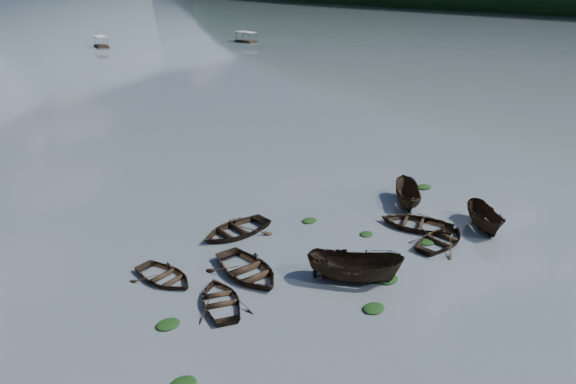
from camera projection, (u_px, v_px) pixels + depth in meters
ground_plane at (428, 309)px, 24.65m from camera, size 2400.00×2400.00×0.00m
rowboat_0 at (248, 275)px, 27.57m from camera, size 3.63×4.93×0.99m
rowboat_1 at (221, 304)px, 25.09m from camera, size 3.67×4.43×0.79m
rowboat_2 at (354, 281)px, 26.99m from camera, size 4.90×4.84×1.93m
rowboat_3 at (416, 227)px, 32.85m from camera, size 5.21×5.63×0.95m
rowboat_4 at (441, 243)px, 30.84m from camera, size 4.60×3.63×0.86m
rowboat_5 at (484, 228)px, 32.76m from camera, size 3.56×4.40×1.62m
rowboat_6 at (165, 280)px, 27.08m from camera, size 3.74×4.45×0.79m
rowboat_7 at (236, 234)px, 32.00m from camera, size 5.14×3.99×0.98m
rowboat_8 at (406, 204)px, 36.23m from camera, size 3.95×4.39×1.67m
weed_clump_1 at (374, 310)px, 24.65m from camera, size 1.14×0.91×0.25m
weed_clump_2 at (387, 280)px, 27.06m from camera, size 1.26×1.01×0.27m
weed_clump_3 at (366, 235)px, 31.88m from camera, size 0.89×0.75×0.20m
weed_clump_4 at (427, 243)px, 30.92m from camera, size 1.07×0.85×0.22m
weed_clump_5 at (168, 325)px, 23.52m from camera, size 1.13×0.91×0.24m
weed_clump_6 at (309, 221)px, 33.65m from camera, size 1.04×0.87×0.22m
weed_clump_7 at (424, 188)px, 39.07m from camera, size 1.20×0.96×0.26m
pontoon_centre at (102, 47)px, 120.85m from camera, size 3.10×6.35×2.36m
pontoon_right at (246, 42)px, 130.24m from camera, size 3.42×6.55×2.40m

